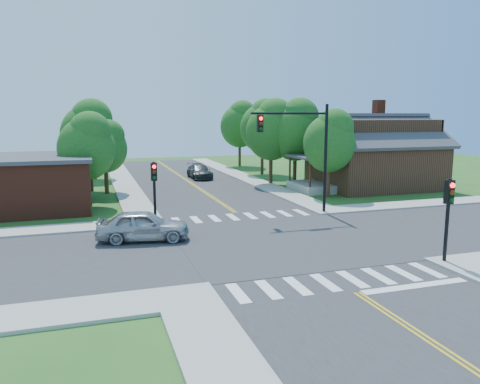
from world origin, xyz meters
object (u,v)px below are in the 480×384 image
object	(u,v)px
car_dgrey	(200,172)
signal_pole_se	(449,205)
signal_pole_nw	(154,181)
car_silver	(143,226)
signal_mast_ne	(303,141)
house_ne	(374,151)

from	to	relation	value
car_dgrey	signal_pole_se	bearing A→B (deg)	-82.56
signal_pole_nw	car_silver	distance (m)	3.94
signal_mast_ne	house_ne	bearing A→B (deg)	37.68
signal_mast_ne	signal_pole_nw	size ratio (longest dim) A/B	1.89
signal_pole_nw	house_ne	size ratio (longest dim) A/B	0.29
signal_pole_nw	car_dgrey	distance (m)	20.67
signal_mast_ne	signal_pole_nw	bearing A→B (deg)	-179.93
signal_pole_se	house_ne	size ratio (longest dim) A/B	0.29
car_silver	signal_pole_nw	bearing A→B (deg)	-7.46
signal_pole_se	car_dgrey	bearing A→B (deg)	97.55
house_ne	car_dgrey	distance (m)	17.42
car_silver	signal_pole_se	bearing A→B (deg)	-112.33
house_ne	car_silver	world-z (taller)	house_ne
signal_pole_nw	house_ne	world-z (taller)	house_ne
car_silver	car_dgrey	bearing A→B (deg)	-9.58
signal_pole_se	signal_pole_nw	bearing A→B (deg)	135.00
signal_pole_se	signal_pole_nw	xyz separation A→B (m)	(-11.20, 11.20, 0.00)
signal_mast_ne	car_dgrey	distance (m)	19.86
house_ne	car_dgrey	xyz separation A→B (m)	(-13.55, 10.64, -2.62)
car_silver	house_ne	bearing A→B (deg)	-50.79
car_dgrey	signal_mast_ne	bearing A→B (deg)	-83.15
signal_mast_ne	car_silver	bearing A→B (deg)	-162.58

